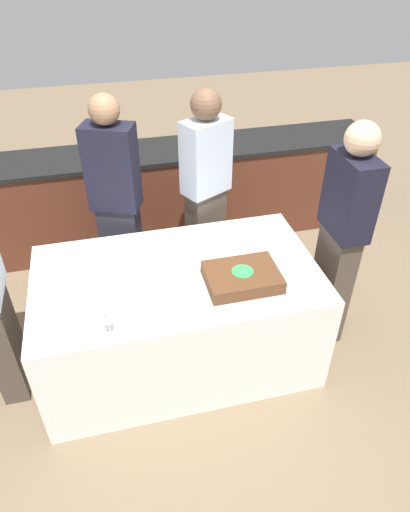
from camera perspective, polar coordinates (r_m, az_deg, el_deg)
ground_plane at (r=3.46m, az=-3.09°, el=-12.19°), size 14.00×14.00×0.00m
back_counter at (r=4.41m, az=-7.38°, el=7.41°), size 4.40×0.58×0.92m
dining_table at (r=3.17m, az=-3.32°, el=-7.58°), size 1.82×1.03×0.78m
cake at (r=2.81m, az=4.67°, el=-2.67°), size 0.49×0.37×0.09m
plate_stack at (r=2.97m, az=-14.36°, el=-1.45°), size 0.23×0.23×0.09m
wine_glass at (r=2.48m, az=-12.08°, el=-7.38°), size 0.06×0.06×0.19m
side_plate_near_cake at (r=3.08m, az=1.02°, el=0.46°), size 0.21×0.21×0.00m
person_cutting_cake at (r=3.51m, az=0.11°, el=7.67°), size 0.40×0.34×1.69m
person_seated_right at (r=3.20m, az=16.65°, el=2.34°), size 0.21×0.37×1.67m
person_standing_back at (r=3.43m, az=-10.96°, el=6.26°), size 0.40×0.32×1.71m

